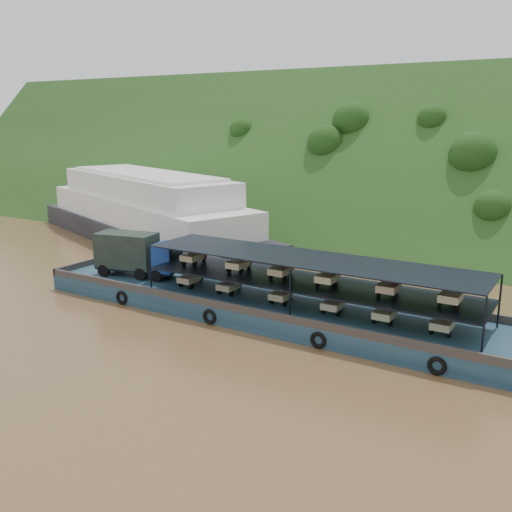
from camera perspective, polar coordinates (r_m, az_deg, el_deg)
The scene contains 4 objects.
ground at distance 41.05m, azimuth 0.21°, elevation -5.53°, with size 160.00×160.00×0.00m, color brown.
hillside at distance 73.30m, azimuth 14.93°, elevation 2.55°, with size 140.00×28.00×28.00m, color #1F3A15.
cargo_barge at distance 40.45m, azimuth -0.57°, elevation -4.11°, with size 35.00×7.18×4.63m.
passenger_ferry at distance 64.59m, azimuth -10.92°, elevation 4.36°, with size 39.26×22.71×7.77m.
Camera 1 is at (20.05, -33.21, 13.44)m, focal length 40.00 mm.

